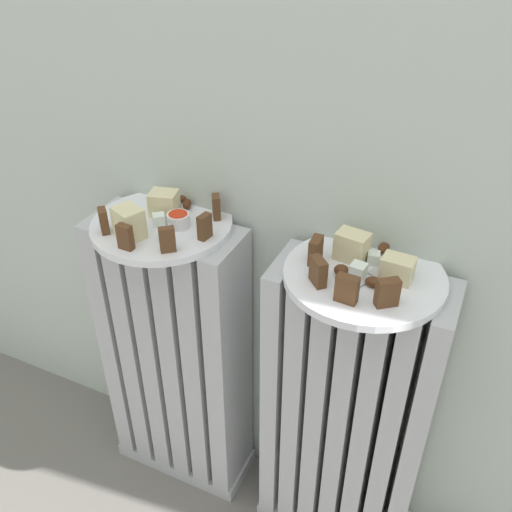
# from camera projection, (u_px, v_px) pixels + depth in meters

# --- Properties ---
(radiator_left) EXTENTS (0.29, 0.12, 0.61)m
(radiator_left) POSITION_uv_depth(u_px,v_px,m) (177.00, 361.00, 1.11)
(radiator_left) COLOR #B2B2B7
(radiator_left) RESTS_ON ground_plane
(radiator_right) EXTENTS (0.29, 0.12, 0.61)m
(radiator_right) POSITION_uv_depth(u_px,v_px,m) (345.00, 420.00, 0.99)
(radiator_right) COLOR #B2B2B7
(radiator_right) RESTS_ON ground_plane
(plate_left) EXTENTS (0.24, 0.24, 0.01)m
(plate_left) POSITION_uv_depth(u_px,v_px,m) (162.00, 225.00, 0.94)
(plate_left) COLOR white
(plate_left) RESTS_ON radiator_left
(plate_right) EXTENTS (0.24, 0.24, 0.01)m
(plate_right) POSITION_uv_depth(u_px,v_px,m) (364.00, 276.00, 0.81)
(plate_right) COLOR white
(plate_right) RESTS_ON radiator_right
(dark_cake_slice_left_0) EXTENTS (0.03, 0.03, 0.04)m
(dark_cake_slice_left_0) POSITION_uv_depth(u_px,v_px,m) (104.00, 221.00, 0.89)
(dark_cake_slice_left_0) COLOR #56351E
(dark_cake_slice_left_0) RESTS_ON plate_left
(dark_cake_slice_left_1) EXTENTS (0.02, 0.01, 0.04)m
(dark_cake_slice_left_1) POSITION_uv_depth(u_px,v_px,m) (125.00, 237.00, 0.85)
(dark_cake_slice_left_1) COLOR #56351E
(dark_cake_slice_left_1) RESTS_ON plate_left
(dark_cake_slice_left_2) EXTENTS (0.03, 0.03, 0.04)m
(dark_cake_slice_left_2) POSITION_uv_depth(u_px,v_px,m) (167.00, 240.00, 0.85)
(dark_cake_slice_left_2) COLOR #56351E
(dark_cake_slice_left_2) RESTS_ON plate_left
(dark_cake_slice_left_3) EXTENTS (0.02, 0.03, 0.04)m
(dark_cake_slice_left_3) POSITION_uv_depth(u_px,v_px,m) (205.00, 227.00, 0.88)
(dark_cake_slice_left_3) COLOR #56351E
(dark_cake_slice_left_3) RESTS_ON plate_left
(dark_cake_slice_left_4) EXTENTS (0.02, 0.03, 0.04)m
(dark_cake_slice_left_4) POSITION_uv_depth(u_px,v_px,m) (216.00, 207.00, 0.93)
(dark_cake_slice_left_4) COLOR #56351E
(dark_cake_slice_left_4) RESTS_ON plate_left
(marble_cake_slice_left_0) EXTENTS (0.06, 0.05, 0.05)m
(marble_cake_slice_left_0) POSITION_uv_depth(u_px,v_px,m) (129.00, 223.00, 0.88)
(marble_cake_slice_left_0) COLOR beige
(marble_cake_slice_left_0) RESTS_ON plate_left
(marble_cake_slice_left_1) EXTENTS (0.05, 0.05, 0.04)m
(marble_cake_slice_left_1) POSITION_uv_depth(u_px,v_px,m) (164.00, 203.00, 0.94)
(marble_cake_slice_left_1) COLOR beige
(marble_cake_slice_left_1) RESTS_ON plate_left
(turkish_delight_left_0) EXTENTS (0.03, 0.03, 0.02)m
(turkish_delight_left_0) POSITION_uv_depth(u_px,v_px,m) (159.00, 220.00, 0.92)
(turkish_delight_left_0) COLOR white
(turkish_delight_left_0) RESTS_ON plate_left
(turkish_delight_left_1) EXTENTS (0.03, 0.03, 0.02)m
(turkish_delight_left_1) POSITION_uv_depth(u_px,v_px,m) (130.00, 215.00, 0.93)
(turkish_delight_left_1) COLOR white
(turkish_delight_left_1) RESTS_ON plate_left
(medjool_date_left_0) EXTENTS (0.02, 0.03, 0.02)m
(medjool_date_left_0) POSITION_uv_depth(u_px,v_px,m) (187.00, 204.00, 0.97)
(medjool_date_left_0) COLOR #4C2814
(medjool_date_left_0) RESTS_ON plate_left
(medjool_date_left_1) EXTENTS (0.02, 0.03, 0.02)m
(medjool_date_left_1) POSITION_uv_depth(u_px,v_px,m) (185.00, 198.00, 0.99)
(medjool_date_left_1) COLOR #4C2814
(medjool_date_left_1) RESTS_ON plate_left
(medjool_date_left_2) EXTENTS (0.03, 0.03, 0.02)m
(medjool_date_left_2) POSITION_uv_depth(u_px,v_px,m) (164.00, 235.00, 0.88)
(medjool_date_left_2) COLOR #4C2814
(medjool_date_left_2) RESTS_ON plate_left
(jam_bowl_left) EXTENTS (0.04, 0.04, 0.02)m
(jam_bowl_left) POSITION_uv_depth(u_px,v_px,m) (178.00, 219.00, 0.91)
(jam_bowl_left) COLOR white
(jam_bowl_left) RESTS_ON plate_left
(dark_cake_slice_right_0) EXTENTS (0.02, 0.03, 0.04)m
(dark_cake_slice_right_0) POSITION_uv_depth(u_px,v_px,m) (316.00, 251.00, 0.82)
(dark_cake_slice_right_0) COLOR #56351E
(dark_cake_slice_right_0) RESTS_ON plate_right
(dark_cake_slice_right_1) EXTENTS (0.03, 0.03, 0.04)m
(dark_cake_slice_right_1) POSITION_uv_depth(u_px,v_px,m) (318.00, 271.00, 0.78)
(dark_cake_slice_right_1) COLOR #56351E
(dark_cake_slice_right_1) RESTS_ON plate_right
(dark_cake_slice_right_2) EXTENTS (0.03, 0.02, 0.04)m
(dark_cake_slice_right_2) POSITION_uv_depth(u_px,v_px,m) (347.00, 289.00, 0.74)
(dark_cake_slice_right_2) COLOR #56351E
(dark_cake_slice_right_2) RESTS_ON plate_right
(dark_cake_slice_right_3) EXTENTS (0.03, 0.03, 0.04)m
(dark_cake_slice_right_3) POSITION_uv_depth(u_px,v_px,m) (387.00, 293.00, 0.74)
(dark_cake_slice_right_3) COLOR #56351E
(dark_cake_slice_right_3) RESTS_ON plate_right
(marble_cake_slice_right_0) EXTENTS (0.05, 0.04, 0.04)m
(marble_cake_slice_right_0) POSITION_uv_depth(u_px,v_px,m) (352.00, 246.00, 0.83)
(marble_cake_slice_right_0) COLOR beige
(marble_cake_slice_right_0) RESTS_ON plate_right
(marble_cake_slice_right_1) EXTENTS (0.05, 0.03, 0.04)m
(marble_cake_slice_right_1) POSITION_uv_depth(u_px,v_px,m) (397.00, 269.00, 0.79)
(marble_cake_slice_right_1) COLOR beige
(marble_cake_slice_right_1) RESTS_ON plate_right
(turkish_delight_right_0) EXTENTS (0.02, 0.02, 0.02)m
(turkish_delight_right_0) POSITION_uv_depth(u_px,v_px,m) (358.00, 271.00, 0.80)
(turkish_delight_right_0) COLOR white
(turkish_delight_right_0) RESTS_ON plate_right
(turkish_delight_right_1) EXTENTS (0.02, 0.02, 0.02)m
(turkish_delight_right_1) POSITION_uv_depth(u_px,v_px,m) (374.00, 258.00, 0.83)
(turkish_delight_right_1) COLOR white
(turkish_delight_right_1) RESTS_ON plate_right
(medjool_date_right_0) EXTENTS (0.02, 0.03, 0.01)m
(medjool_date_right_0) POSITION_uv_depth(u_px,v_px,m) (384.00, 247.00, 0.85)
(medjool_date_right_0) COLOR #4C2814
(medjool_date_right_0) RESTS_ON plate_right
(medjool_date_right_1) EXTENTS (0.03, 0.02, 0.01)m
(medjool_date_right_1) POSITION_uv_depth(u_px,v_px,m) (374.00, 282.00, 0.78)
(medjool_date_right_1) COLOR #4C2814
(medjool_date_right_1) RESTS_ON plate_right
(medjool_date_right_2) EXTENTS (0.03, 0.03, 0.02)m
(medjool_date_right_2) POSITION_uv_depth(u_px,v_px,m) (401.00, 262.00, 0.82)
(medjool_date_right_2) COLOR #4C2814
(medjool_date_right_2) RESTS_ON plate_right
(medjool_date_right_3) EXTENTS (0.02, 0.02, 0.02)m
(medjool_date_right_3) POSITION_uv_depth(u_px,v_px,m) (341.00, 270.00, 0.80)
(medjool_date_right_3) COLOR #4C2814
(medjool_date_right_3) RESTS_ON plate_right
(fork) EXTENTS (0.05, 0.10, 0.00)m
(fork) POSITION_uv_depth(u_px,v_px,m) (365.00, 281.00, 0.79)
(fork) COLOR #B7B7BC
(fork) RESTS_ON plate_right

